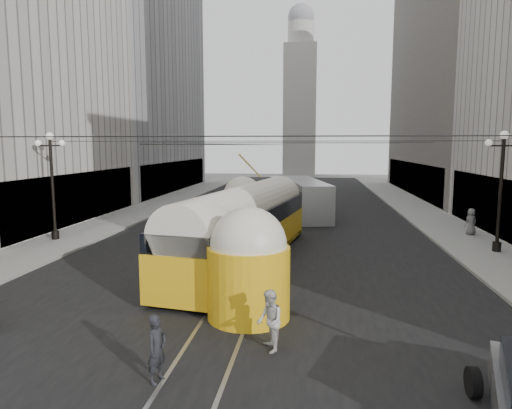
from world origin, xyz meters
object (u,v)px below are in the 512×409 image
(pedestrian_crossing_a, at_px, (157,349))
(pedestrian_sidewalk_right, at_px, (471,222))
(city_bus, at_px, (305,196))
(pedestrian_crossing_b, at_px, (270,321))
(streetcar, at_px, (245,225))

(pedestrian_crossing_a, relative_size, pedestrian_sidewalk_right, 1.02)
(city_bus, distance_m, pedestrian_sidewalk_right, 13.17)
(city_bus, height_order, pedestrian_crossing_b, city_bus)
(streetcar, xyz_separation_m, city_bus, (2.63, 15.78, -0.28))
(pedestrian_sidewalk_right, bearing_deg, pedestrian_crossing_a, 30.68)
(streetcar, distance_m, pedestrian_crossing_a, 11.72)
(city_bus, relative_size, pedestrian_crossing_b, 6.67)
(city_bus, bearing_deg, pedestrian_crossing_a, -96.25)
(pedestrian_crossing_a, bearing_deg, pedestrian_sidewalk_right, -18.04)
(pedestrian_crossing_a, distance_m, pedestrian_sidewalk_right, 23.90)
(city_bus, distance_m, pedestrian_crossing_b, 25.42)
(pedestrian_crossing_a, xyz_separation_m, pedestrian_sidewalk_right, (13.60, 19.65, 0.13))
(pedestrian_crossing_b, bearing_deg, streetcar, 174.58)
(streetcar, relative_size, pedestrian_sidewalk_right, 10.26)
(streetcar, bearing_deg, pedestrian_crossing_b, -77.24)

